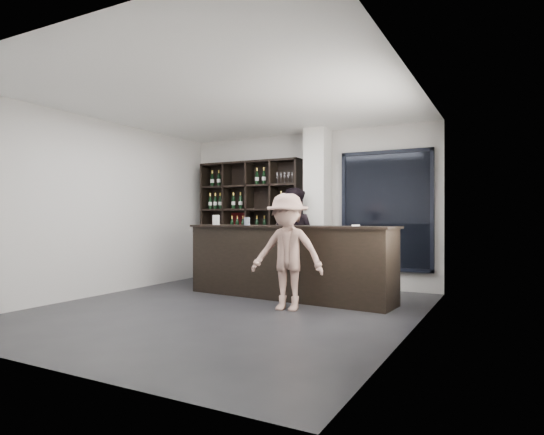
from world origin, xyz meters
The scene contains 12 objects.
floor centered at (0.00, 0.00, -0.01)m, with size 5.00×5.50×0.01m, color black.
wine_shelf centered at (-1.15, 2.57, 1.20)m, with size 2.20×0.35×2.40m, color black, non-canonical shape.
structural_column centered at (0.35, 2.47, 1.45)m, with size 0.40×0.40×2.90m, color silver.
glass_panel centered at (1.55, 2.69, 1.40)m, with size 1.60×0.08×2.10m.
tasting_counter centered at (0.35, 1.21, 0.58)m, with size 3.49×0.72×1.15m.
taster_pink centered at (-0.15, 2.20, 0.86)m, with size 0.63×0.41×1.72m, color #FFCBD8.
taster_black centered at (0.04, 2.06, 0.90)m, with size 0.88×0.68×1.80m, color black.
customer centered at (0.75, 0.40, 0.80)m, with size 1.04×0.60×1.61m, color #967164.
wine_glass centered at (0.38, 1.12, 1.25)m, with size 0.08×0.08×0.19m, color white, non-canonical shape.
spit_cup centered at (-0.34, 1.13, 1.22)m, with size 0.10×0.10×0.13m, color #9CAEC0.
napkin_stack centered at (1.44, 1.31, 1.16)m, with size 0.12×0.12×0.02m, color white.
card_stand centered at (-0.98, 1.16, 1.24)m, with size 0.11×0.06×0.17m, color white.
Camera 1 is at (3.52, -5.24, 1.28)m, focal length 30.00 mm.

